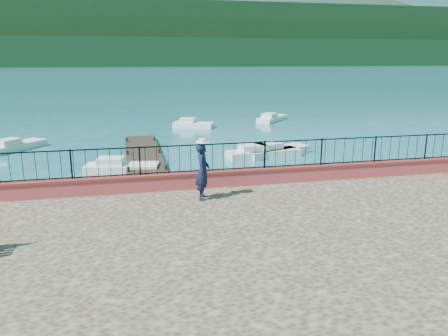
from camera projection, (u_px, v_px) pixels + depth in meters
name	position (u px, v px, depth m)	size (l,w,h in m)	color
ground	(239.00, 264.00, 12.27)	(2000.00, 2000.00, 0.00)	#19596B
parapet	(213.00, 179.00, 15.40)	(28.00, 0.46, 0.58)	#A43B3C
railing	(213.00, 158.00, 15.21)	(27.00, 0.05, 0.95)	black
dock	(145.00, 164.00, 23.15)	(2.00, 16.00, 0.30)	#2D231C
far_forest	(126.00, 53.00, 293.68)	(900.00, 60.00, 18.00)	black
foothills	(125.00, 37.00, 347.22)	(900.00, 120.00, 44.00)	black
companion_hill	(291.00, 62.00, 588.84)	(448.00, 384.00, 180.00)	#142D23
person	(203.00, 171.00, 13.92)	(0.68, 0.44, 1.85)	black
hat	(202.00, 141.00, 13.67)	(0.44, 0.44, 0.12)	white
boat_0	(122.00, 165.00, 22.00)	(3.63, 1.30, 0.80)	silver
boat_1	(263.00, 150.00, 25.41)	(4.33, 1.30, 0.80)	silver
boat_2	(277.00, 148.00, 26.01)	(4.28, 1.30, 0.80)	white
boat_3	(16.00, 143.00, 27.44)	(3.82, 1.30, 0.80)	silver
boat_4	(193.00, 123.00, 36.24)	(3.29, 1.30, 0.80)	silver
boat_5	(272.00, 117.00, 39.89)	(4.06, 1.30, 0.80)	silver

